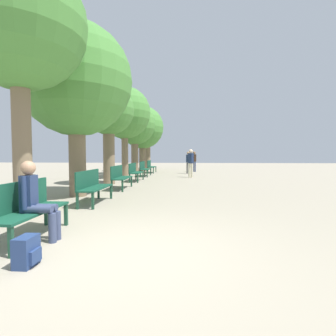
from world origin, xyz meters
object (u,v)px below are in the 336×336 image
Objects in this scene: tree_row_3 at (125,113)px; tree_row_4 at (135,125)px; tree_row_6 at (148,128)px; pedestrian_far at (194,160)px; bench_row_3 at (135,171)px; person_seated at (36,198)px; tree_row_0 at (19,24)px; bench_row_0 at (25,206)px; tree_row_1 at (76,81)px; bench_row_4 at (144,168)px; pedestrian_near at (191,161)px; backpack at (27,252)px; bench_row_5 at (151,166)px; bench_row_2 at (120,176)px; tree_row_2 at (108,112)px; bench_row_1 at (92,184)px; tree_row_5 at (142,128)px; pedestrian_mid at (188,161)px.

tree_row_3 reaches higher than tree_row_4.
tree_row_6 reaches higher than tree_row_4.
tree_row_3 reaches higher than pedestrian_far.
person_seated reaches higher than bench_row_3.
bench_row_0 is at bearing -56.28° from tree_row_0.
tree_row_1 is (-0.97, -5.05, 3.30)m from bench_row_3.
bench_row_4 is 3.13m from pedestrian_near.
tree_row_4 is 13.28× the size of backpack.
bench_row_5 is 15.90m from person_seated.
tree_row_6 is (-0.97, 11.36, 3.42)m from bench_row_3.
bench_row_2 is 0.37× the size of tree_row_2.
bench_row_1 is 14.97m from tree_row_5.
person_seated is at bearing -83.96° from tree_row_3.
bench_row_1 is 3.16m from bench_row_2.
tree_row_5 is at bearing 93.88° from person_seated.
bench_row_3 is 1.07× the size of pedestrian_mid.
bench_row_5 is 14.85m from tree_row_0.
tree_row_2 reaches higher than bench_row_0.
backpack is at bearing -86.30° from bench_row_3.
tree_row_2 is 8.42m from pedestrian_mid.
person_seated is (1.21, -4.53, -3.15)m from tree_row_1.
tree_row_1 reaches higher than bench_row_0.
tree_row_3 is 3.09m from tree_row_4.
bench_row_2 is 9.48m from bench_row_5.
tree_row_2 reaches higher than bench_row_5.
pedestrian_far is at bearing 76.37° from bench_row_1.
tree_row_5 is at bearing 123.93° from pedestrian_near.
bench_row_3 is 1.05× the size of pedestrian_far.
tree_row_4 is at bearing 90.00° from tree_row_2.
pedestrian_near is at bearing 38.66° from bench_row_3.
pedestrian_far is at bearing 64.26° from tree_row_2.
tree_row_1 is at bearing -117.07° from bench_row_2.
bench_row_3 is 9.58m from person_seated.
pedestrian_mid reaches higher than backpack.
bench_row_4 is 3.62m from tree_row_4.
backpack is (1.65, -2.51, -4.06)m from tree_row_0.
bench_row_1 is 1.00× the size of bench_row_4.
tree_row_0 is at bearing -110.81° from pedestrian_near.
pedestrian_near is (3.00, 5.56, 0.44)m from bench_row_2.
tree_row_6 is (-0.00, 3.06, 0.32)m from tree_row_5.
tree_row_4 is (-0.97, 8.12, 2.98)m from bench_row_2.
bench_row_5 is at bearing 90.00° from bench_row_3.
tree_row_3 is 13.06m from backpack.
tree_row_2 is 6.37m from tree_row_4.
pedestrian_far is at bearing 79.68° from person_seated.
pedestrian_far is (3.38, 4.45, 0.40)m from bench_row_4.
tree_row_5 reaches higher than tree_row_2.
tree_row_0 is 6.68m from tree_row_2.
bench_row_1 and bench_row_2 have the same top height.
bench_row_0 is at bearing -90.00° from bench_row_3.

